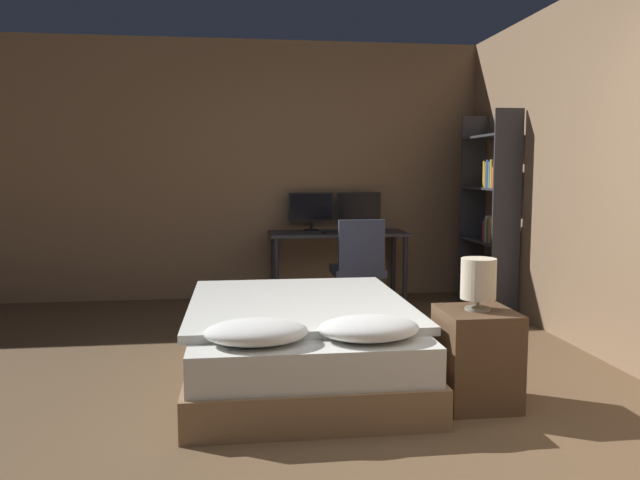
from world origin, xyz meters
name	(u,v)px	position (x,y,z in m)	size (l,w,h in m)	color
ground_plane	(431,473)	(0.00, 0.00, 0.00)	(20.00, 20.00, 0.00)	brown
wall_back	(317,171)	(0.00, 4.08, 1.35)	(12.00, 0.06, 2.70)	#8E7051
wall_side_right	(613,170)	(1.75, 1.50, 1.35)	(0.06, 12.00, 2.70)	#8E7051
bed	(300,340)	(-0.45, 1.38, 0.25)	(1.43, 1.99, 0.56)	#846647
nightstand	(476,357)	(0.51, 0.77, 0.28)	(0.41, 0.44, 0.55)	brown
bedside_lamp	(478,280)	(0.51, 0.77, 0.73)	(0.20, 0.20, 0.30)	gray
desk	(338,241)	(0.17, 3.72, 0.63)	(1.40, 0.58, 0.73)	#38383D
monitor_left	(311,209)	(-0.09, 3.91, 0.96)	(0.47, 0.16, 0.40)	black
monitor_right	(359,208)	(0.42, 3.91, 0.96)	(0.47, 0.16, 0.40)	black
keyboard	(341,233)	(0.17, 3.54, 0.73)	(0.35, 0.13, 0.02)	black
computer_mouse	(367,232)	(0.43, 3.54, 0.74)	(0.07, 0.05, 0.04)	black
office_chair	(358,278)	(0.24, 2.98, 0.37)	(0.52, 0.52, 0.92)	black
bookshelf	(492,202)	(1.57, 3.12, 1.05)	(0.27, 0.85, 1.90)	#333338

